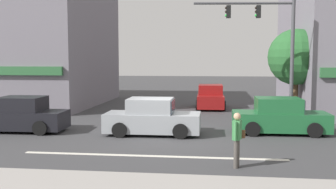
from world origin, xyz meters
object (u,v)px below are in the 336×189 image
at_px(sedan_crossing_rightbound, 210,98).
at_px(pedestrian_foreground_with_bag, 237,136).
at_px(street_tree, 296,57).
at_px(traffic_light_mast, 272,40).
at_px(sedan_approaching_near, 21,116).
at_px(sedan_parked_curbside, 280,117).
at_px(utility_pole_near_left, 47,49).
at_px(sedan_waiting_far, 152,118).

distance_m(sedan_crossing_rightbound, pedestrian_foreground_with_bag, 14.51).
xyz_separation_m(street_tree, traffic_light_mast, (-1.77, -3.26, 0.80)).
height_order(sedan_approaching_near, sedan_parked_curbside, same).
xyz_separation_m(sedan_crossing_rightbound, sedan_parked_curbside, (3.15, -8.71, 0.00)).
xyz_separation_m(utility_pole_near_left, sedan_crossing_rightbound, (9.39, 4.48, -3.13)).
height_order(sedan_parked_curbside, pedestrian_foreground_with_bag, pedestrian_foreground_with_bag).
bearing_deg(sedan_parked_curbside, pedestrian_foreground_with_bag, -110.46).
relative_size(sedan_crossing_rightbound, sedan_parked_curbside, 1.00).
height_order(sedan_waiting_far, sedan_approaching_near, same).
bearing_deg(sedan_crossing_rightbound, sedan_parked_curbside, -70.10).
bearing_deg(pedestrian_foreground_with_bag, sedan_waiting_far, 124.88).
relative_size(utility_pole_near_left, sedan_crossing_rightbound, 1.78).
bearing_deg(traffic_light_mast, sedan_waiting_far, -151.03).
bearing_deg(sedan_parked_curbside, sedan_waiting_far, -170.53).
bearing_deg(street_tree, traffic_light_mast, -118.55).
height_order(street_tree, sedan_waiting_far, street_tree).
xyz_separation_m(street_tree, sedan_crossing_rightbound, (-4.82, 3.37, -2.67)).
xyz_separation_m(traffic_light_mast, sedan_crossing_rightbound, (-3.05, 6.63, -3.46)).
bearing_deg(sedan_waiting_far, sedan_crossing_rightbound, 76.15).
bearing_deg(sedan_approaching_near, sedan_parked_curbside, 4.57).
height_order(sedan_waiting_far, sedan_crossing_rightbound, same).
xyz_separation_m(traffic_light_mast, pedestrian_foreground_with_bag, (-2.05, -7.85, -3.22)).
height_order(sedan_waiting_far, sedan_parked_curbside, same).
bearing_deg(sedan_parked_curbside, utility_pole_near_left, 161.38).
height_order(sedan_crossing_rightbound, pedestrian_foreground_with_bag, pedestrian_foreground_with_bag).
distance_m(utility_pole_near_left, traffic_light_mast, 12.63).
relative_size(street_tree, utility_pole_near_left, 0.67).
distance_m(traffic_light_mast, sedan_approaching_near, 12.33).
bearing_deg(traffic_light_mast, sedan_crossing_rightbound, 114.72).
relative_size(traffic_light_mast, sedan_approaching_near, 1.49).
bearing_deg(pedestrian_foreground_with_bag, sedan_parked_curbside, 69.54).
bearing_deg(pedestrian_foreground_with_bag, sedan_crossing_rightbound, 93.96).
xyz_separation_m(street_tree, utility_pole_near_left, (-14.22, -1.11, 0.46)).
relative_size(utility_pole_near_left, traffic_light_mast, 1.19).
relative_size(utility_pole_near_left, sedan_waiting_far, 1.79).
bearing_deg(street_tree, sedan_waiting_far, -138.97).
bearing_deg(utility_pole_near_left, pedestrian_foreground_with_bag, -43.87).
relative_size(street_tree, sedan_crossing_rightbound, 1.20).
bearing_deg(traffic_light_mast, street_tree, 61.45).
relative_size(street_tree, sedan_waiting_far, 1.21).
height_order(utility_pole_near_left, sedan_waiting_far, utility_pole_near_left).
bearing_deg(traffic_light_mast, sedan_parked_curbside, -87.20).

